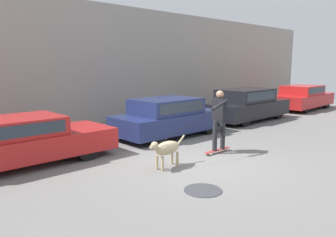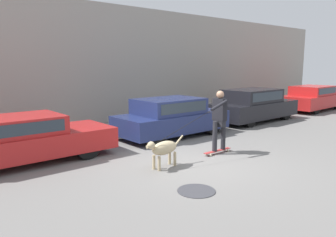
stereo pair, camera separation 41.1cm
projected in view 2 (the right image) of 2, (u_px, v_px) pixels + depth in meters
ground_plane at (195, 160)px, 8.34m from camera, size 36.00×36.00×0.00m
back_wall at (87, 66)px, 12.39m from camera, size 32.00×0.30×4.74m
sidewalk_curb at (104, 130)px, 11.90m from camera, size 30.00×1.97×0.11m
parked_car_0 at (19, 140)px, 8.01m from camera, size 4.52×1.69×1.18m
parked_car_1 at (171, 118)px, 11.11m from camera, size 3.97×1.74×1.30m
parked_car_2 at (253, 106)px, 14.04m from camera, size 4.33×1.81×1.38m
parked_car_3 at (313, 98)px, 17.39m from camera, size 4.43×1.89×1.30m
dog at (164, 149)px, 7.69m from camera, size 1.22×0.41×0.71m
skateboarder at (219, 118)px, 8.87m from camera, size 2.83×0.54×1.72m
manhole_cover at (196, 191)px, 6.33m from camera, size 0.74×0.74×0.01m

